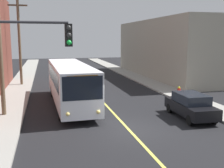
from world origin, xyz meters
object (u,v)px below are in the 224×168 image
at_px(city_bus, 70,82).
at_px(utility_pole_mid, 19,34).
at_px(parked_car_black, 191,105).
at_px(traffic_signal_left_corner, 24,58).
at_px(fire_hydrant, 179,91).

distance_m(city_bus, utility_pole_mid, 11.87).
relative_size(city_bus, parked_car_black, 2.75).
distance_m(parked_car_black, utility_pole_mid, 20.33).
xyz_separation_m(traffic_signal_left_corner, fire_hydrant, (12.26, 9.28, -3.72)).
xyz_separation_m(utility_pole_mid, traffic_signal_left_corner, (1.71, -19.18, -1.34)).
xyz_separation_m(city_bus, utility_pole_mid, (-4.43, 10.32, 3.83)).
height_order(traffic_signal_left_corner, fire_hydrant, traffic_signal_left_corner).
distance_m(utility_pole_mid, traffic_signal_left_corner, 19.31).
relative_size(parked_car_black, traffic_signal_left_corner, 0.74).
height_order(parked_car_black, utility_pole_mid, utility_pole_mid).
xyz_separation_m(city_bus, parked_car_black, (7.33, -5.56, -0.98)).
bearing_deg(fire_hydrant, traffic_signal_left_corner, -142.89).
height_order(city_bus, utility_pole_mid, utility_pole_mid).
bearing_deg(utility_pole_mid, fire_hydrant, -35.34).
xyz_separation_m(city_bus, traffic_signal_left_corner, (-2.72, -8.86, 2.49)).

